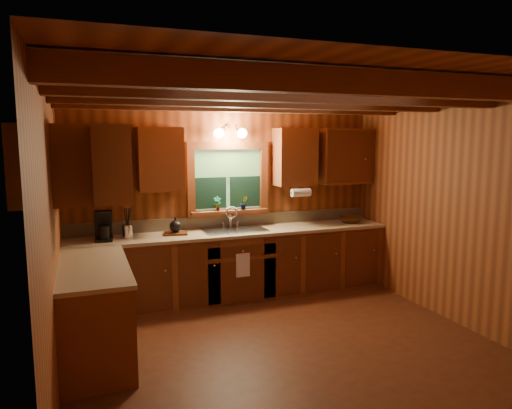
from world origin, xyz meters
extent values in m
plane|color=#4C2412|center=(0.00, 0.00, 0.00)|extent=(4.20, 4.20, 0.00)
plane|color=brown|center=(0.00, 0.00, 2.60)|extent=(4.20, 4.20, 0.00)
plane|color=brown|center=(0.00, 1.90, 1.30)|extent=(4.20, 0.00, 4.20)
plane|color=brown|center=(0.00, -1.90, 1.30)|extent=(4.20, 0.00, 4.20)
plane|color=brown|center=(-2.10, 0.00, 1.30)|extent=(0.00, 3.80, 3.80)
plane|color=brown|center=(2.10, 0.00, 1.30)|extent=(0.00, 3.80, 3.80)
cube|color=brown|center=(0.00, -1.20, 2.49)|extent=(4.20, 0.14, 0.18)
cube|color=brown|center=(0.00, -0.40, 2.49)|extent=(4.20, 0.14, 0.18)
cube|color=brown|center=(0.00, 0.40, 2.49)|extent=(4.20, 0.14, 0.18)
cube|color=brown|center=(0.00, 1.20, 2.49)|extent=(4.20, 0.14, 0.18)
cube|color=brown|center=(0.00, 1.59, 0.43)|extent=(4.20, 0.62, 0.86)
cube|color=brown|center=(-1.79, 0.48, 0.43)|extent=(0.62, 1.60, 0.86)
cube|color=tan|center=(0.00, 1.59, 0.88)|extent=(4.20, 0.66, 0.04)
cube|color=tan|center=(-1.78, 0.48, 0.88)|extent=(0.64, 1.60, 0.04)
cube|color=tan|center=(0.00, 1.89, 0.98)|extent=(4.20, 0.02, 0.16)
cube|color=white|center=(-1.47, 0.68, 0.43)|extent=(0.02, 0.60, 0.80)
cube|color=brown|center=(-1.70, 1.73, 1.84)|extent=(0.78, 0.34, 0.78)
cube|color=brown|center=(-0.92, 1.73, 1.84)|extent=(0.55, 0.34, 0.78)
cube|color=brown|center=(0.92, 1.73, 1.84)|extent=(0.55, 0.34, 0.78)
cube|color=brown|center=(1.70, 1.73, 1.84)|extent=(0.78, 0.34, 0.78)
cube|color=brown|center=(-1.93, 0.68, 1.84)|extent=(0.34, 1.10, 0.78)
cube|color=brown|center=(0.00, 1.86, 2.00)|extent=(1.12, 0.08, 0.10)
cube|color=brown|center=(0.00, 1.86, 1.10)|extent=(1.12, 0.08, 0.10)
cube|color=brown|center=(-0.51, 1.86, 1.55)|extent=(0.10, 0.08, 0.80)
cube|color=brown|center=(0.51, 1.86, 1.55)|extent=(0.10, 0.08, 0.80)
cube|color=#3F7832|center=(0.00, 1.90, 1.55)|extent=(0.92, 0.01, 0.80)
cube|color=black|center=(-0.24, 1.87, 1.37)|extent=(0.42, 0.02, 0.42)
cube|color=black|center=(0.24, 1.87, 1.37)|extent=(0.42, 0.02, 0.42)
cylinder|color=black|center=(0.00, 1.87, 1.57)|extent=(0.92, 0.01, 0.01)
cube|color=brown|center=(0.00, 1.82, 1.12)|extent=(1.06, 0.14, 0.04)
cylinder|color=black|center=(0.00, 1.86, 2.23)|extent=(0.08, 0.03, 0.08)
cylinder|color=black|center=(-0.10, 1.80, 2.23)|extent=(0.09, 0.17, 0.08)
cylinder|color=black|center=(0.10, 1.80, 2.23)|extent=(0.09, 0.17, 0.08)
sphere|color=#FFE0A5|center=(-0.16, 1.74, 2.16)|extent=(0.13, 0.13, 0.13)
sphere|color=#FFE0A5|center=(0.16, 1.74, 2.16)|extent=(0.13, 0.13, 0.13)
cylinder|color=white|center=(0.92, 1.53, 1.37)|extent=(0.27, 0.11, 0.11)
cube|color=white|center=(0.00, 1.26, 0.52)|extent=(0.18, 0.01, 0.30)
cube|color=silver|center=(0.00, 1.60, 0.91)|extent=(0.82, 0.48, 0.02)
cube|color=#262628|center=(-0.19, 1.60, 0.84)|extent=(0.34, 0.40, 0.14)
cube|color=#262628|center=(0.19, 1.60, 0.84)|extent=(0.34, 0.40, 0.14)
cylinder|color=silver|center=(0.00, 1.78, 1.01)|extent=(0.04, 0.04, 0.22)
torus|color=silver|center=(0.00, 1.72, 1.12)|extent=(0.16, 0.02, 0.16)
cube|color=black|center=(-1.63, 1.56, 0.92)|extent=(0.19, 0.24, 0.03)
cube|color=black|center=(-1.63, 1.64, 1.08)|extent=(0.19, 0.09, 0.32)
cube|color=black|center=(-1.63, 1.54, 1.22)|extent=(0.19, 0.22, 0.04)
cylinder|color=black|center=(-1.63, 1.53, 1.01)|extent=(0.12, 0.12, 0.14)
cylinder|color=silver|center=(-1.35, 1.62, 0.98)|extent=(0.13, 0.13, 0.16)
cylinder|color=black|center=(-1.37, 1.61, 1.15)|extent=(0.03, 0.04, 0.24)
cylinder|color=black|center=(-1.35, 1.62, 1.15)|extent=(0.01, 0.01, 0.24)
cylinder|color=black|center=(-1.34, 1.63, 1.15)|extent=(0.03, 0.04, 0.24)
cylinder|color=black|center=(-1.32, 1.64, 1.15)|extent=(0.05, 0.06, 0.23)
cube|color=#512411|center=(-0.77, 1.63, 0.91)|extent=(0.33, 0.26, 0.03)
sphere|color=black|center=(-0.77, 1.63, 1.00)|extent=(0.15, 0.15, 0.15)
cylinder|color=black|center=(-0.77, 1.63, 1.10)|extent=(0.02, 0.02, 0.04)
imported|color=#48230C|center=(1.73, 1.57, 0.94)|extent=(0.43, 0.43, 0.08)
imported|color=#512411|center=(-0.17, 1.81, 1.24)|extent=(0.11, 0.09, 0.19)
imported|color=#512411|center=(0.20, 1.79, 1.23)|extent=(0.10, 0.08, 0.19)
camera|label=1|loc=(-1.86, -4.16, 2.10)|focal=33.07mm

